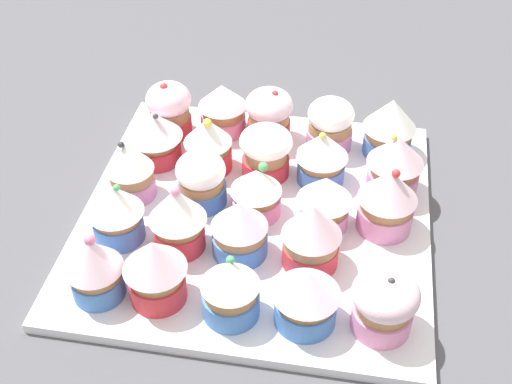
% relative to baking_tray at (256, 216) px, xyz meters
% --- Properties ---
extents(ground_plane, '(1.80, 1.80, 0.03)m').
position_rel_baking_tray_xyz_m(ground_plane, '(0.00, 0.00, -0.02)').
color(ground_plane, '#4C4C51').
extents(baking_tray, '(0.39, 0.39, 0.01)m').
position_rel_baking_tray_xyz_m(baking_tray, '(0.00, 0.00, 0.00)').
color(baking_tray, silver).
rests_on(baking_tray, ground_plane).
extents(cupcake_0, '(0.06, 0.06, 0.08)m').
position_rel_baking_tray_xyz_m(cupcake_0, '(-0.13, -0.14, 0.04)').
color(cupcake_0, '#477AC6').
rests_on(cupcake_0, baking_tray).
extents(cupcake_1, '(0.06, 0.06, 0.08)m').
position_rel_baking_tray_xyz_m(cupcake_1, '(-0.07, -0.14, 0.05)').
color(cupcake_1, '#D1333D').
rests_on(cupcake_1, baking_tray).
extents(cupcake_2, '(0.06, 0.06, 0.07)m').
position_rel_baking_tray_xyz_m(cupcake_2, '(0.00, -0.15, 0.04)').
color(cupcake_2, '#477AC6').
rests_on(cupcake_2, baking_tray).
extents(cupcake_3, '(0.06, 0.06, 0.07)m').
position_rel_baking_tray_xyz_m(cupcake_3, '(0.07, -0.14, 0.04)').
color(cupcake_3, '#477AC6').
rests_on(cupcake_3, baking_tray).
extents(cupcake_4, '(0.06, 0.06, 0.07)m').
position_rel_baking_tray_xyz_m(cupcake_4, '(0.14, -0.14, 0.04)').
color(cupcake_4, pink).
rests_on(cupcake_4, baking_tray).
extents(cupcake_5, '(0.06, 0.06, 0.08)m').
position_rel_baking_tray_xyz_m(cupcake_5, '(-0.14, -0.06, 0.04)').
color(cupcake_5, '#477AC6').
rests_on(cupcake_5, baking_tray).
extents(cupcake_6, '(0.06, 0.06, 0.08)m').
position_rel_baking_tray_xyz_m(cupcake_6, '(-0.07, -0.07, 0.05)').
color(cupcake_6, '#D1333D').
rests_on(cupcake_6, baking_tray).
extents(cupcake_7, '(0.06, 0.06, 0.07)m').
position_rel_baking_tray_xyz_m(cupcake_7, '(-0.01, -0.06, 0.04)').
color(cupcake_7, '#477AC6').
rests_on(cupcake_7, baking_tray).
extents(cupcake_8, '(0.06, 0.06, 0.08)m').
position_rel_baking_tray_xyz_m(cupcake_8, '(0.07, -0.07, 0.05)').
color(cupcake_8, '#D1333D').
rests_on(cupcake_8, baking_tray).
extents(cupcake_9, '(0.06, 0.06, 0.08)m').
position_rel_baking_tray_xyz_m(cupcake_9, '(-0.15, 0.01, 0.04)').
color(cupcake_9, pink).
rests_on(cupcake_9, baking_tray).
extents(cupcake_10, '(0.06, 0.06, 0.07)m').
position_rel_baking_tray_xyz_m(cupcake_10, '(-0.06, 0.01, 0.04)').
color(cupcake_10, '#477AC6').
rests_on(cupcake_10, baking_tray).
extents(cupcake_11, '(0.06, 0.06, 0.06)m').
position_rel_baking_tray_xyz_m(cupcake_11, '(0.00, 0.00, 0.04)').
color(cupcake_11, pink).
rests_on(cupcake_11, baking_tray).
extents(cupcake_12, '(0.06, 0.06, 0.07)m').
position_rel_baking_tray_xyz_m(cupcake_12, '(0.08, -0.01, 0.04)').
color(cupcake_12, pink).
rests_on(cupcake_12, baking_tray).
extents(cupcake_13, '(0.06, 0.06, 0.08)m').
position_rel_baking_tray_xyz_m(cupcake_13, '(0.14, -0.00, 0.05)').
color(cupcake_13, pink).
rests_on(cupcake_13, baking_tray).
extents(cupcake_14, '(0.07, 0.07, 0.07)m').
position_rel_baking_tray_xyz_m(cupcake_14, '(-0.14, 0.08, 0.04)').
color(cupcake_14, '#D1333D').
rests_on(cupcake_14, baking_tray).
extents(cupcake_15, '(0.06, 0.06, 0.07)m').
position_rel_baking_tray_xyz_m(cupcake_15, '(-0.07, 0.07, 0.04)').
color(cupcake_15, '#D1333D').
rests_on(cupcake_15, baking_tray).
extents(cupcake_16, '(0.06, 0.06, 0.06)m').
position_rel_baking_tray_xyz_m(cupcake_16, '(-0.00, 0.07, 0.04)').
color(cupcake_16, '#D1333D').
rests_on(cupcake_16, baking_tray).
extents(cupcake_17, '(0.06, 0.06, 0.07)m').
position_rel_baking_tray_xyz_m(cupcake_17, '(0.07, 0.07, 0.04)').
color(cupcake_17, '#477AC6').
rests_on(cupcake_17, baking_tray).
extents(cupcake_18, '(0.07, 0.07, 0.08)m').
position_rel_baking_tray_xyz_m(cupcake_18, '(0.15, 0.06, 0.05)').
color(cupcake_18, pink).
rests_on(cupcake_18, baking_tray).
extents(cupcake_19, '(0.06, 0.06, 0.08)m').
position_rel_baking_tray_xyz_m(cupcake_19, '(-0.14, 0.13, 0.04)').
color(cupcake_19, '#D1333D').
rests_on(cupcake_19, baking_tray).
extents(cupcake_20, '(0.06, 0.06, 0.07)m').
position_rel_baking_tray_xyz_m(cupcake_20, '(-0.07, 0.15, 0.04)').
color(cupcake_20, pink).
rests_on(cupcake_20, baking_tray).
extents(cupcake_21, '(0.06, 0.06, 0.07)m').
position_rel_baking_tray_xyz_m(cupcake_21, '(-0.01, 0.14, 0.04)').
color(cupcake_21, '#D1333D').
rests_on(cupcake_21, baking_tray).
extents(cupcake_22, '(0.06, 0.06, 0.07)m').
position_rel_baking_tray_xyz_m(cupcake_22, '(0.07, 0.14, 0.04)').
color(cupcake_22, pink).
rests_on(cupcake_22, baking_tray).
extents(cupcake_23, '(0.07, 0.07, 0.08)m').
position_rel_baking_tray_xyz_m(cupcake_23, '(0.14, 0.14, 0.05)').
color(cupcake_23, '#477AC6').
rests_on(cupcake_23, baking_tray).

